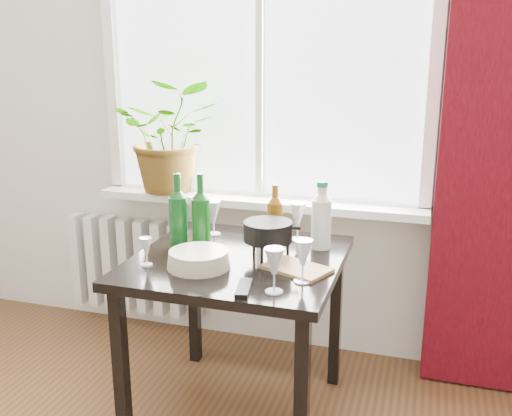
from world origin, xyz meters
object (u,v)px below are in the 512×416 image
(bottle_amber, at_px, (275,214))
(wine_bottle_left, at_px, (178,211))
(wine_bottle_right, at_px, (201,212))
(table, at_px, (238,277))
(wineglass_far_right, at_px, (303,261))
(fondue_pot, at_px, (268,240))
(wineglass_back_left, at_px, (214,217))
(wineglass_front_right, at_px, (274,270))
(plate_stack, at_px, (199,259))
(radiator, at_px, (135,265))
(wineglass_back_center, at_px, (298,221))
(tv_remote, at_px, (244,288))
(cleaning_bottle, at_px, (321,214))
(cutting_board, at_px, (297,268))
(wineglass_front_left, at_px, (146,251))
(potted_plant, at_px, (171,136))

(bottle_amber, bearing_deg, wine_bottle_left, -154.39)
(wine_bottle_right, height_order, bottle_amber, wine_bottle_right)
(table, bearing_deg, wineglass_far_right, -30.49)
(fondue_pot, bearing_deg, wineglass_far_right, -44.96)
(wine_bottle_right, xyz_separation_m, wineglass_back_left, (-0.03, 0.22, -0.09))
(wine_bottle_right, xyz_separation_m, wineglass_front_right, (0.42, -0.35, -0.09))
(wine_bottle_left, distance_m, wineglass_back_left, 0.26)
(wine_bottle_left, relative_size, plate_stack, 1.35)
(radiator, bearing_deg, wineglass_back_center, -17.78)
(wine_bottle_right, distance_m, wineglass_back_center, 0.45)
(wineglass_back_center, distance_m, tv_remote, 0.63)
(cleaning_bottle, bearing_deg, radiator, 160.38)
(fondue_pot, bearing_deg, plate_stack, -138.64)
(cutting_board, bearing_deg, fondue_pot, 145.81)
(wine_bottle_left, xyz_separation_m, wine_bottle_right, (0.10, 0.02, -0.00))
(radiator, distance_m, wineglass_back_left, 0.86)
(bottle_amber, xyz_separation_m, plate_stack, (-0.21, -0.36, -0.11))
(wineglass_front_left, bearing_deg, fondue_pot, 27.75)
(wineglass_far_right, xyz_separation_m, plate_stack, (-0.43, 0.03, -0.05))
(cleaning_bottle, height_order, wineglass_back_center, cleaning_bottle)
(wine_bottle_left, bearing_deg, wine_bottle_right, 10.34)
(potted_plant, height_order, tv_remote, potted_plant)
(wineglass_back_center, height_order, wineglass_back_left, wineglass_back_center)
(cleaning_bottle, height_order, wineglass_front_right, cleaning_bottle)
(cleaning_bottle, relative_size, wineglass_front_right, 1.79)
(wineglass_far_right, distance_m, tv_remote, 0.24)
(cleaning_bottle, relative_size, wineglass_back_center, 1.69)
(wine_bottle_right, height_order, wineglass_front_left, wine_bottle_right)
(wineglass_back_left, bearing_deg, table, -51.22)
(wine_bottle_left, relative_size, fondue_pot, 1.47)
(wineglass_front_right, height_order, wineglass_back_center, wineglass_back_center)
(potted_plant, xyz_separation_m, wineglass_front_right, (0.83, -0.93, -0.32))
(wineglass_far_right, relative_size, tv_remote, 1.08)
(wineglass_front_left, xyz_separation_m, cutting_board, (0.58, 0.13, -0.05))
(wine_bottle_right, height_order, cleaning_bottle, wine_bottle_right)
(table, distance_m, cutting_board, 0.30)
(wine_bottle_right, bearing_deg, wineglass_back_left, 97.78)
(bottle_amber, bearing_deg, radiator, 155.93)
(wine_bottle_left, bearing_deg, cleaning_bottle, 18.52)
(table, height_order, tv_remote, tv_remote)
(table, relative_size, wineglass_far_right, 5.01)
(cleaning_bottle, bearing_deg, tv_remote, -107.77)
(wineglass_front_right, xyz_separation_m, tv_remote, (-0.11, -0.01, -0.08))
(potted_plant, distance_m, cleaning_bottle, 1.01)
(tv_remote, bearing_deg, potted_plant, 116.08)
(table, relative_size, cutting_board, 3.37)
(wine_bottle_left, relative_size, wineglass_front_left, 2.85)
(fondue_pot, bearing_deg, radiator, 150.71)
(potted_plant, xyz_separation_m, bottle_amber, (0.69, -0.41, -0.26))
(radiator, height_order, cleaning_bottle, cleaning_bottle)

